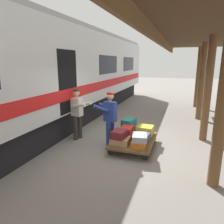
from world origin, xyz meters
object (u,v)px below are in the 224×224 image
suitcase_slate_roller (143,137)px  suitcase_teal_softside (129,122)px  suitcase_burgundy_valise (125,135)px  suitcase_tan_vintage (121,141)px  train_car (30,77)px  suitcase_brown_leather (129,129)px  suitcase_yellow_case (146,130)px  luggage_cart (134,140)px  porter_by_door (78,113)px  suitcase_orange_carryall (139,143)px  suitcase_maroon_trunk (119,134)px  suitcase_gray_aluminum (140,137)px  suitcase_red_plastic (126,130)px  porter_in_overalls (110,118)px

suitcase_slate_roller → suitcase_teal_softside: (0.56, -0.52, 0.26)m
suitcase_slate_roller → suitcase_burgundy_valise: 0.54m
suitcase_teal_softside → suitcase_tan_vintage: bearing=91.1°
train_car → suitcase_brown_leather: 3.83m
suitcase_burgundy_valise → suitcase_yellow_case: bearing=-137.7°
suitcase_burgundy_valise → suitcase_tan_vintage: size_ratio=1.16×
luggage_cart → porter_by_door: size_ratio=1.06×
suitcase_brown_leather → porter_by_door: 1.81m
train_car → suitcase_orange_carryall: (-3.96, 0.50, -1.69)m
suitcase_maroon_trunk → suitcase_brown_leather: bearing=-91.4°
suitcase_burgundy_valise → suitcase_gray_aluminum: suitcase_gray_aluminum is taller
luggage_cart → suitcase_maroon_trunk: size_ratio=3.77×
suitcase_brown_leather → suitcase_maroon_trunk: size_ratio=1.18×
suitcase_burgundy_valise → suitcase_gray_aluminum: size_ratio=1.11×
suitcase_burgundy_valise → suitcase_red_plastic: bearing=-170.5°
luggage_cart → suitcase_yellow_case: bearing=-118.8°
suitcase_tan_vintage → suitcase_teal_softside: (0.02, -1.02, 0.27)m
porter_by_door → luggage_cart: bearing=176.6°
suitcase_slate_roller → suitcase_gray_aluminum: suitcase_gray_aluminum is taller
suitcase_gray_aluminum → porter_by_door: 2.36m
suitcase_tan_vintage → suitcase_teal_softside: bearing=-88.9°
suitcase_brown_leather → porter_by_door: bearing=12.6°
porter_by_door → suitcase_brown_leather: bearing=-167.4°
suitcase_teal_softside → porter_by_door: size_ratio=0.32×
suitcase_brown_leather → suitcase_maroon_trunk: 1.04m
suitcase_maroon_trunk → suitcase_red_plastic: size_ratio=0.88×
suitcase_tan_vintage → suitcase_teal_softside: 1.05m
suitcase_maroon_trunk → suitcase_teal_softside: bearing=-90.3°
porter_in_overalls → suitcase_burgundy_valise: bearing=-163.2°
suitcase_orange_carryall → suitcase_teal_softside: (0.56, -1.02, 0.27)m
suitcase_red_plastic → suitcase_teal_softside: bearing=-83.7°
suitcase_orange_carryall → suitcase_burgundy_valise: size_ratio=0.97×
suitcase_yellow_case → suitcase_orange_carryall: (0.00, 0.99, -0.05)m
suitcase_gray_aluminum → suitcase_red_plastic: size_ratio=1.00×
suitcase_slate_roller → suitcase_red_plastic: (0.51, -0.01, 0.17)m
suitcase_teal_softside → suitcase_burgundy_valise: bearing=92.1°
suitcase_tan_vintage → suitcase_yellow_case: bearing=-118.8°
train_car → suitcase_gray_aluminum: size_ratio=40.66×
suitcase_red_plastic → porter_by_door: (1.73, -0.11, 0.37)m
suitcase_yellow_case → suitcase_maroon_trunk: (0.57, 1.03, 0.16)m
suitcase_yellow_case → porter_by_door: porter_by_door is taller
luggage_cart → suitcase_yellow_case: 0.60m
luggage_cart → suitcase_orange_carryall: bearing=118.8°
suitcase_tan_vintage → porter_in_overalls: (0.46, -0.36, 0.55)m
suitcase_yellow_case → suitcase_tan_vintage: 1.13m
suitcase_brown_leather → suitcase_yellow_case: 0.54m
train_car → suitcase_slate_roller: train_car is taller
suitcase_maroon_trunk → suitcase_tan_vintage: bearing=-123.7°
suitcase_maroon_trunk → train_car: bearing=-9.0°
luggage_cart → suitcase_slate_roller: suitcase_slate_roller is taller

